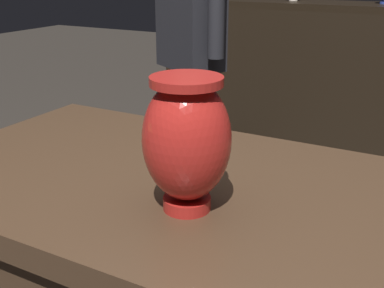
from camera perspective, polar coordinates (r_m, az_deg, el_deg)
The scene contains 3 objects.
back_display_shelf at distance 3.07m, azimuth 20.37°, elevation 5.85°, with size 2.60×0.40×0.99m.
vase_centerpiece at distance 0.80m, azimuth -0.62°, elevation 0.52°, with size 0.15×0.15×0.23m.
visitor_near_left at distance 2.22m, azimuth -0.18°, elevation 12.46°, with size 0.42×0.31×1.53m.
Camera 1 is at (0.40, -0.76, 1.20)m, focal length 45.39 mm.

